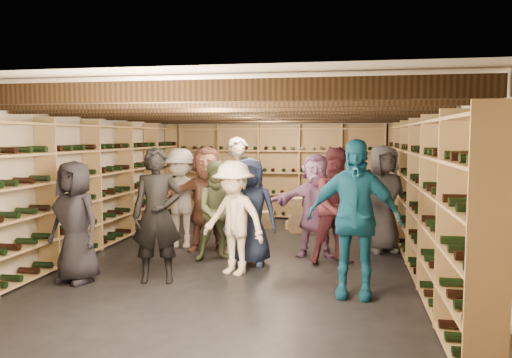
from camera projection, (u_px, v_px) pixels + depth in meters
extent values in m
plane|color=black|center=(246.00, 257.00, 7.81)|extent=(8.00, 8.00, 0.00)
cube|color=tan|center=(280.00, 166.00, 11.63)|extent=(5.50, 0.02, 2.40)
cube|color=tan|center=(139.00, 227.00, 3.79)|extent=(5.50, 0.02, 2.40)
cube|color=tan|center=(82.00, 178.00, 8.21)|extent=(0.02, 8.00, 2.40)
cube|color=tan|center=(431.00, 184.00, 7.21)|extent=(0.02, 8.00, 2.40)
cube|color=beige|center=(245.00, 102.00, 7.61)|extent=(5.50, 8.00, 0.01)
cube|color=black|center=(161.00, 92.00, 4.19)|extent=(5.40, 0.12, 0.18)
cube|color=black|center=(193.00, 99.00, 5.05)|extent=(5.40, 0.12, 0.18)
cube|color=black|center=(215.00, 105.00, 5.91)|extent=(5.40, 0.12, 0.18)
cube|color=black|center=(232.00, 109.00, 6.76)|extent=(5.40, 0.12, 0.18)
cube|color=black|center=(245.00, 112.00, 7.62)|extent=(5.40, 0.12, 0.18)
cube|color=black|center=(256.00, 114.00, 8.48)|extent=(5.40, 0.12, 0.18)
cube|color=black|center=(264.00, 116.00, 9.33)|extent=(5.40, 0.12, 0.18)
cube|color=black|center=(271.00, 118.00, 10.19)|extent=(5.40, 0.12, 0.18)
cube|color=black|center=(277.00, 119.00, 11.05)|extent=(5.40, 0.12, 0.18)
cube|color=#A68150|center=(92.00, 186.00, 8.19)|extent=(0.32, 7.50, 2.15)
cube|color=#A68150|center=(418.00, 192.00, 7.25)|extent=(0.32, 7.50, 2.15)
cube|color=#A68150|center=(279.00, 171.00, 11.47)|extent=(4.70, 0.30, 2.15)
cube|color=#A38C56|center=(302.00, 228.00, 9.82)|extent=(0.57, 0.45, 0.17)
cube|color=#A38C56|center=(303.00, 219.00, 9.81)|extent=(0.57, 0.45, 0.17)
cube|color=#A38C56|center=(303.00, 211.00, 9.79)|extent=(0.57, 0.45, 0.17)
cube|color=#A38C56|center=(303.00, 202.00, 9.78)|extent=(0.57, 0.45, 0.17)
cube|color=#A38C56|center=(261.00, 224.00, 10.30)|extent=(0.56, 0.43, 0.17)
cube|color=#A38C56|center=(261.00, 215.00, 10.28)|extent=(0.56, 0.43, 0.17)
cube|color=#A38C56|center=(300.00, 225.00, 10.14)|extent=(0.56, 0.43, 0.17)
imported|color=black|center=(75.00, 222.00, 6.42)|extent=(0.88, 0.70, 1.57)
imported|color=black|center=(157.00, 215.00, 6.41)|extent=(0.72, 0.56, 1.75)
imported|color=#4B5636|center=(219.00, 211.00, 7.55)|extent=(0.90, 0.82, 1.51)
imported|color=beige|center=(234.00, 218.00, 6.78)|extent=(1.15, 0.94, 1.55)
imported|color=#125476|center=(354.00, 218.00, 5.83)|extent=(1.12, 0.52, 1.86)
imported|color=brown|center=(207.00, 199.00, 8.18)|extent=(1.67, 0.80, 1.73)
imported|color=#1E2A4D|center=(250.00, 212.00, 7.28)|extent=(0.82, 0.58, 1.57)
imported|color=gray|center=(238.00, 195.00, 8.02)|extent=(0.78, 0.62, 1.88)
imported|color=#4E1E26|center=(338.00, 206.00, 7.33)|extent=(1.01, 0.91, 1.72)
imported|color=#BAB1A9|center=(180.00, 198.00, 8.47)|extent=(1.18, 0.81, 1.68)
imported|color=#294B2E|center=(245.00, 198.00, 9.01)|extent=(0.95, 0.55, 1.53)
imported|color=#855A86|center=(316.00, 205.00, 7.81)|extent=(1.53, 0.56, 1.62)
imported|color=#37373D|center=(383.00, 199.00, 8.12)|extent=(1.00, 0.84, 1.74)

